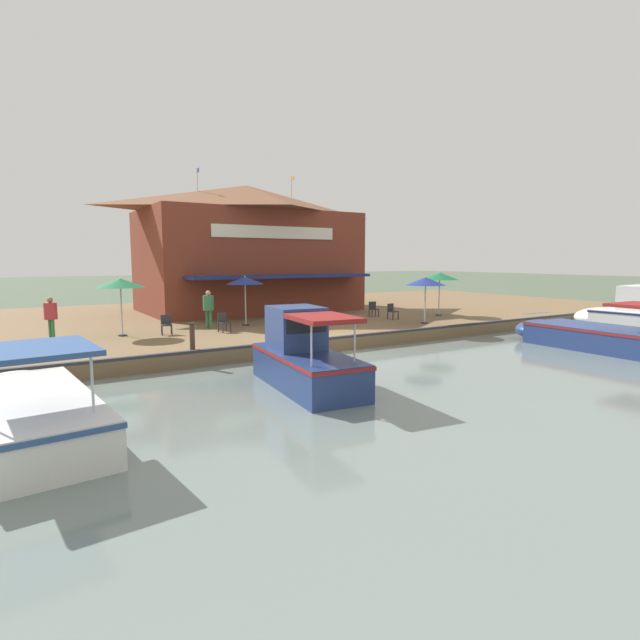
# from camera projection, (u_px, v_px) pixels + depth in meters

# --- Properties ---
(ground_plane) EXTENTS (220.00, 220.00, 0.00)m
(ground_plane) POSITION_uv_depth(u_px,v_px,m) (326.00, 355.00, 20.18)
(ground_plane) COLOR #4C5B47
(quay_deck) EXTENTS (22.00, 56.00, 0.60)m
(quay_deck) POSITION_uv_depth(u_px,v_px,m) (226.00, 320.00, 29.42)
(quay_deck) COLOR brown
(quay_deck) RESTS_ON ground
(quay_edge_fender) EXTENTS (0.20, 50.40, 0.10)m
(quay_edge_fender) POSITION_uv_depth(u_px,v_px,m) (325.00, 339.00, 20.19)
(quay_edge_fender) COLOR #2D2D33
(quay_edge_fender) RESTS_ON quay_deck
(waterfront_restaurant) EXTENTS (9.87, 13.44, 8.70)m
(waterfront_restaurant) POSITION_uv_depth(u_px,v_px,m) (248.00, 247.00, 31.91)
(waterfront_restaurant) COLOR brown
(waterfront_restaurant) RESTS_ON quay_deck
(patio_umbrella_mid_patio_right) EXTENTS (2.01, 2.01, 2.39)m
(patio_umbrella_mid_patio_right) POSITION_uv_depth(u_px,v_px,m) (426.00, 281.00, 25.14)
(patio_umbrella_mid_patio_right) COLOR #B7B7B7
(patio_umbrella_mid_patio_right) RESTS_ON quay_deck
(patio_umbrella_back_row) EXTENTS (1.86, 1.86, 2.44)m
(patio_umbrella_back_row) POSITION_uv_depth(u_px,v_px,m) (245.00, 281.00, 24.30)
(patio_umbrella_back_row) COLOR #B7B7B7
(patio_umbrella_back_row) RESTS_ON quay_deck
(patio_umbrella_far_corner) EXTENTS (2.01, 2.01, 2.49)m
(patio_umbrella_far_corner) POSITION_uv_depth(u_px,v_px,m) (120.00, 283.00, 20.96)
(patio_umbrella_far_corner) COLOR #B7B7B7
(patio_umbrella_far_corner) RESTS_ON quay_deck
(patio_umbrella_by_entrance) EXTENTS (2.18, 2.18, 2.53)m
(patio_umbrella_by_entrance) POSITION_uv_depth(u_px,v_px,m) (440.00, 276.00, 28.72)
(patio_umbrella_by_entrance) COLOR #B7B7B7
(patio_umbrella_by_entrance) RESTS_ON quay_deck
(cafe_chair_under_first_umbrella) EXTENTS (0.51, 0.51, 0.85)m
(cafe_chair_under_first_umbrella) POSITION_uv_depth(u_px,v_px,m) (166.00, 324.00, 21.58)
(cafe_chair_under_first_umbrella) COLOR #2D2D33
(cafe_chair_under_first_umbrella) RESTS_ON quay_deck
(cafe_chair_beside_entrance) EXTENTS (0.58, 0.58, 0.85)m
(cafe_chair_beside_entrance) POSITION_uv_depth(u_px,v_px,m) (283.00, 320.00, 22.84)
(cafe_chair_beside_entrance) COLOR #2D2D33
(cafe_chair_beside_entrance) RESTS_ON quay_deck
(cafe_chair_far_corner_seat) EXTENTS (0.51, 0.51, 0.85)m
(cafe_chair_far_corner_seat) POSITION_uv_depth(u_px,v_px,m) (223.00, 321.00, 22.34)
(cafe_chair_far_corner_seat) COLOR #2D2D33
(cafe_chair_far_corner_seat) RESTS_ON quay_deck
(cafe_chair_facing_river) EXTENTS (0.48, 0.48, 0.85)m
(cafe_chair_facing_river) POSITION_uv_depth(u_px,v_px,m) (392.00, 310.00, 27.14)
(cafe_chair_facing_river) COLOR #2D2D33
(cafe_chair_facing_river) RESTS_ON quay_deck
(cafe_chair_mid_patio) EXTENTS (0.53, 0.53, 0.85)m
(cafe_chair_mid_patio) POSITION_uv_depth(u_px,v_px,m) (373.00, 308.00, 28.36)
(cafe_chair_mid_patio) COLOR #2D2D33
(cafe_chair_mid_patio) RESTS_ON quay_deck
(person_near_entrance) EXTENTS (0.51, 0.51, 1.79)m
(person_near_entrance) POSITION_uv_depth(u_px,v_px,m) (208.00, 305.00, 23.44)
(person_near_entrance) COLOR #337547
(person_near_entrance) RESTS_ON quay_deck
(person_mid_patio) EXTENTS (0.49, 0.49, 1.74)m
(person_mid_patio) POSITION_uv_depth(u_px,v_px,m) (51.00, 313.00, 20.07)
(person_mid_patio) COLOR #337547
(person_mid_patio) RESTS_ON quay_deck
(motorboat_distant_upstream) EXTENTS (6.83, 2.81, 2.16)m
(motorboat_distant_upstream) POSITION_uv_depth(u_px,v_px,m) (28.00, 408.00, 10.90)
(motorboat_distant_upstream) COLOR silver
(motorboat_distant_upstream) RESTS_ON river_water
(motorboat_far_downstream) EXTENTS (7.41, 2.85, 2.04)m
(motorboat_far_downstream) POSITION_uv_depth(u_px,v_px,m) (593.00, 335.00, 21.26)
(motorboat_far_downstream) COLOR navy
(motorboat_far_downstream) RESTS_ON river_water
(motorboat_outer_channel) EXTENTS (5.71, 2.39, 2.34)m
(motorboat_outer_channel) POSITION_uv_depth(u_px,v_px,m) (300.00, 357.00, 15.12)
(motorboat_outer_channel) COLOR navy
(motorboat_outer_channel) RESTS_ON river_water
(mooring_post) EXTENTS (0.22, 0.22, 1.04)m
(mooring_post) POSITION_uv_depth(u_px,v_px,m) (192.00, 337.00, 17.52)
(mooring_post) COLOR #473323
(mooring_post) RESTS_ON quay_deck
(tree_downstream_bank) EXTENTS (5.38, 5.13, 7.29)m
(tree_downstream_bank) POSITION_uv_depth(u_px,v_px,m) (205.00, 240.00, 34.48)
(tree_downstream_bank) COLOR brown
(tree_downstream_bank) RESTS_ON quay_deck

